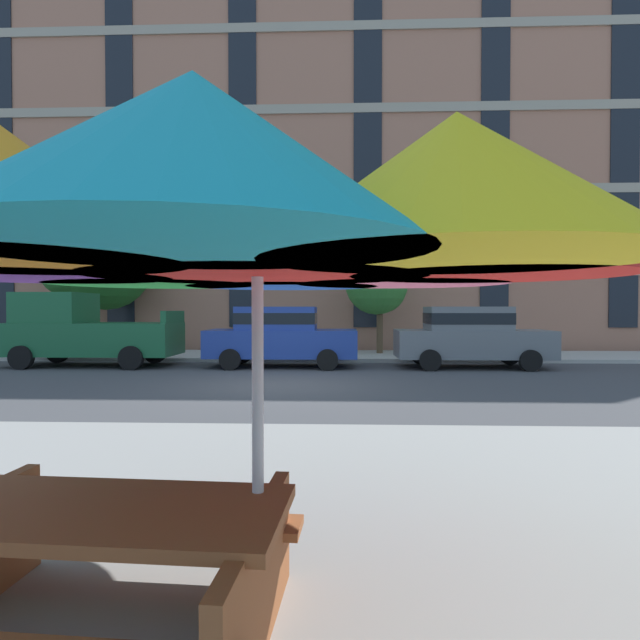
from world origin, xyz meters
name	(u,v)px	position (x,y,z in m)	size (l,w,h in m)	color
ground_plane	(278,385)	(0.00, 0.00, 0.00)	(120.00, 120.00, 0.00)	#424244
sidewalk_near_patio	(72,625)	(0.00, -9.00, 0.06)	(56.00, 9.00, 0.12)	gray
sidewalk_far	(301,356)	(0.00, 6.80, 0.06)	(56.00, 3.60, 0.12)	#B2ADA3
apartment_building	(313,186)	(0.00, 14.99, 8.00)	(39.56, 12.08, 16.00)	#A87056
pickup_green	(84,332)	(-6.30, 3.70, 1.03)	(5.10, 2.12, 2.20)	#195933
sedan_blue	(280,335)	(-0.38, 3.70, 0.95)	(4.40, 1.98, 1.78)	navy
sedan_gray	(470,335)	(5.19, 3.70, 0.95)	(4.40, 1.98, 1.78)	slate
street_tree_left	(93,255)	(-7.78, 7.34, 3.72)	(4.34, 3.82, 5.71)	brown
street_tree_middle	(379,286)	(2.80, 7.26, 2.56)	(2.27, 2.27, 3.79)	brown
patio_umbrella	(257,225)	(0.97, -9.00, 2.13)	(3.68, 3.68, 2.45)	silver
picnic_table	(95,566)	(0.23, -9.22, 0.49)	(1.88, 1.62, 0.77)	brown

